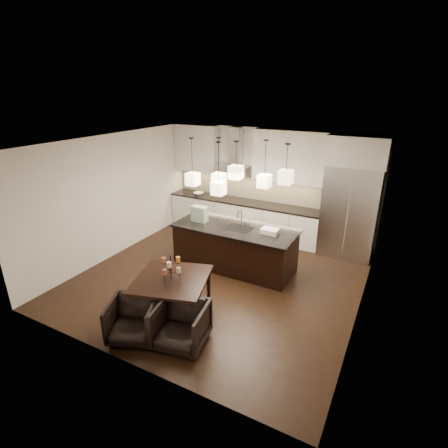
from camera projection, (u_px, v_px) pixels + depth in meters
The scene contains 37 objects.
floor at pixel (220, 278), 7.35m from camera, with size 5.50×5.50×0.02m, color black.
ceiling at pixel (219, 142), 6.31m from camera, with size 5.50×5.50×0.02m, color white.
wall_back at pixel (270, 183), 9.10m from camera, with size 5.50×0.02×2.80m, color silver.
wall_front at pixel (118, 279), 4.56m from camera, with size 5.50×0.02×2.80m, color silver.
wall_left at pixel (114, 196), 8.03m from camera, with size 0.02×5.50×2.80m, color silver.
wall_right at pixel (369, 243), 5.62m from camera, with size 0.02×5.50×2.80m, color silver.
refrigerator at pixel (350, 212), 7.99m from camera, with size 1.20×0.72×2.15m, color #B7B7BA.
fridge_panel at pixel (358, 150), 7.47m from camera, with size 1.26×0.72×0.65m, color silver.
lower_cabinets at pixel (242, 218), 9.45m from camera, with size 4.21×0.62×0.88m, color silver.
countertop at pixel (243, 202), 9.28m from camera, with size 4.21×0.66×0.04m, color black.
backsplash at pixel (248, 187), 9.41m from camera, with size 4.21×0.02×0.63m, color beige.
upper_cab_left at pixel (197, 148), 9.58m from camera, with size 1.25×0.35×1.25m, color silver.
upper_cab_right at pixel (290, 157), 8.41m from camera, with size 1.86×0.35×1.25m, color silver.
hood_canopy at pixel (234, 170), 9.15m from camera, with size 0.90×0.52×0.24m, color #B7B7BA.
hood_chimney at pixel (236, 146), 9.02m from camera, with size 0.30×0.28×0.96m, color #B7B7BA.
fruit_bowl at pixel (198, 193), 9.81m from camera, with size 0.26×0.26×0.06m, color silver.
island_body at pixel (235, 248), 7.65m from camera, with size 2.57×1.03×0.90m, color black.
island_top at pixel (235, 228), 7.48m from camera, with size 2.65×1.11×0.04m, color black.
faucet at pixel (242, 218), 7.44m from camera, with size 0.10×0.25×0.39m, color silver, non-canonical shape.
tote_bag at pixel (199, 214), 7.74m from camera, with size 0.35×0.18×0.35m, color #184D2F.
food_container at pixel (270, 231), 7.14m from camera, with size 0.35×0.25×0.10m, color silver.
dining_table at pixel (173, 296), 6.05m from camera, with size 1.20×1.20×0.72m, color black, non-canonical shape.
candelabra at pixel (171, 267), 5.85m from camera, with size 0.34×0.34×0.42m, color black, non-canonical shape.
candle_a at pixel (179, 270), 5.84m from camera, with size 0.07×0.07×0.10m, color beige.
candle_b at pixel (169, 266), 5.98m from camera, with size 0.07×0.07×0.10m, color #C06F22.
candle_c at pixel (165, 272), 5.77m from camera, with size 0.07×0.07×0.10m, color brown.
candle_d at pixel (178, 259), 5.86m from camera, with size 0.07×0.07×0.10m, color #C06F22.
candle_e at pixel (164, 260), 5.84m from camera, with size 0.07×0.07×0.10m, color brown.
candle_f at pixel (169, 265), 5.69m from camera, with size 0.07×0.07×0.10m, color beige.
armchair_left at pixel (133, 320), 5.48m from camera, with size 0.71×0.73×0.67m, color black.
armchair_right at pixel (181, 325), 5.33m from camera, with size 0.75×0.77×0.70m, color black.
pendant_a at pixel (193, 179), 7.27m from camera, with size 0.24×0.24×0.26m, color beige.
pendant_b at pixel (219, 179), 7.35m from camera, with size 0.24×0.24×0.26m, color beige.
pendant_c at pixel (236, 172), 6.78m from camera, with size 0.24×0.24×0.26m, color beige.
pendant_d at pixel (264, 181), 7.00m from camera, with size 0.24×0.24×0.26m, color beige.
pendant_e at pixel (286, 177), 6.49m from camera, with size 0.24×0.24×0.26m, color beige.
pendant_f at pixel (219, 188), 6.79m from camera, with size 0.24×0.24×0.26m, color beige.
Camera 1 is at (3.10, -5.62, 3.75)m, focal length 28.00 mm.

